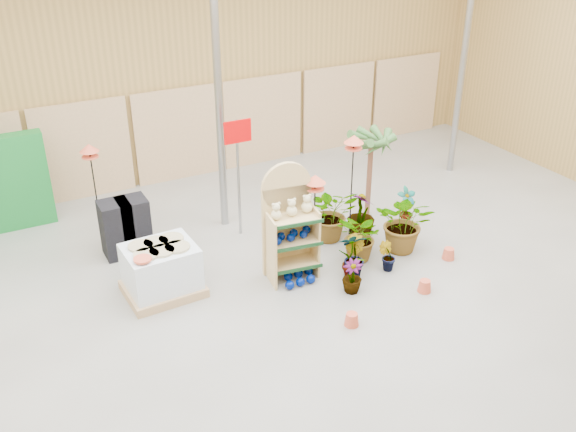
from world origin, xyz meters
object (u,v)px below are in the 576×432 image
object	(u,v)px
display_shelf	(289,226)
pallet_stack	(161,270)
bird_table_front	(315,182)
potted_plant_2	(362,237)

from	to	relation	value
display_shelf	pallet_stack	size ratio (longest dim) A/B	1.63
display_shelf	bird_table_front	bearing A→B (deg)	10.58
pallet_stack	potted_plant_2	distance (m)	3.37
bird_table_front	potted_plant_2	world-z (taller)	bird_table_front
pallet_stack	bird_table_front	size ratio (longest dim) A/B	0.72
pallet_stack	potted_plant_2	size ratio (longest dim) A/B	1.37
bird_table_front	display_shelf	bearing A→B (deg)	-177.60
display_shelf	potted_plant_2	xyz separation A→B (m)	(1.29, -0.20, -0.45)
pallet_stack	bird_table_front	bearing A→B (deg)	-11.29
potted_plant_2	pallet_stack	bearing A→B (deg)	169.53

